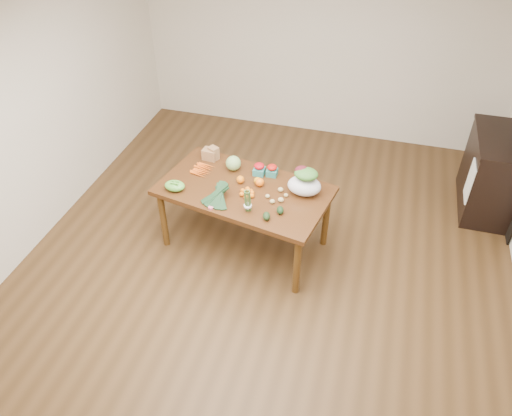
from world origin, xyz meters
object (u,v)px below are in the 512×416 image
(kale_bunch, at_px, (216,196))
(salad_bag, at_px, (305,183))
(dining_table, at_px, (245,217))
(cabbage, at_px, (233,163))
(mandarin_cluster, at_px, (248,191))
(asparagus_bundle, at_px, (248,201))
(paper_bag, at_px, (210,153))
(cabinet, at_px, (490,173))

(kale_bunch, xyz_separation_m, salad_bag, (0.79, 0.38, 0.05))
(kale_bunch, relative_size, salad_bag, 1.20)
(dining_table, relative_size, kale_bunch, 4.24)
(cabbage, relative_size, mandarin_cluster, 0.89)
(mandarin_cluster, relative_size, kale_bunch, 0.45)
(cabbage, xyz_separation_m, asparagus_bundle, (0.34, -0.63, 0.05))
(cabbage, bearing_deg, dining_table, -55.04)
(asparagus_bundle, bearing_deg, salad_bag, 53.56)
(dining_table, relative_size, cabbage, 10.61)
(salad_bag, bearing_deg, paper_bag, 163.26)
(cabbage, bearing_deg, salad_bag, -14.51)
(paper_bag, relative_size, kale_bunch, 0.51)
(dining_table, relative_size, asparagus_bundle, 6.78)
(kale_bunch, bearing_deg, cabinet, 43.06)
(cabinet, distance_m, asparagus_bundle, 2.98)
(mandarin_cluster, bearing_deg, cabinet, 31.39)
(cabinet, height_order, asparagus_bundle, asparagus_bundle)
(dining_table, distance_m, salad_bag, 0.78)
(dining_table, bearing_deg, paper_bag, 151.51)
(cabinet, relative_size, kale_bunch, 2.55)
(cabbage, relative_size, salad_bag, 0.48)
(kale_bunch, bearing_deg, paper_bag, 124.87)
(asparagus_bundle, bearing_deg, mandarin_cluster, 116.05)
(paper_bag, xyz_separation_m, mandarin_cluster, (0.58, -0.50, -0.03))
(dining_table, xyz_separation_m, kale_bunch, (-0.19, -0.30, 0.45))
(dining_table, relative_size, paper_bag, 8.23)
(mandarin_cluster, bearing_deg, salad_bag, 18.05)
(paper_bag, relative_size, asparagus_bundle, 0.82)
(paper_bag, xyz_separation_m, cabbage, (0.31, -0.13, 0.01))
(paper_bag, relative_size, cabbage, 1.29)
(cabbage, height_order, kale_bunch, same)
(cabbage, relative_size, kale_bunch, 0.40)
(kale_bunch, distance_m, salad_bag, 0.88)
(mandarin_cluster, xyz_separation_m, asparagus_bundle, (0.07, -0.25, 0.09))
(kale_bunch, bearing_deg, asparagus_bundle, 4.57)
(cabbage, bearing_deg, kale_bunch, -88.86)
(asparagus_bundle, distance_m, salad_bag, 0.62)
(kale_bunch, bearing_deg, salad_bag, 36.83)
(salad_bag, bearing_deg, cabbage, 165.49)
(dining_table, height_order, kale_bunch, kale_bunch)
(dining_table, bearing_deg, salad_bag, 19.36)
(cabinet, bearing_deg, asparagus_bundle, -143.78)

